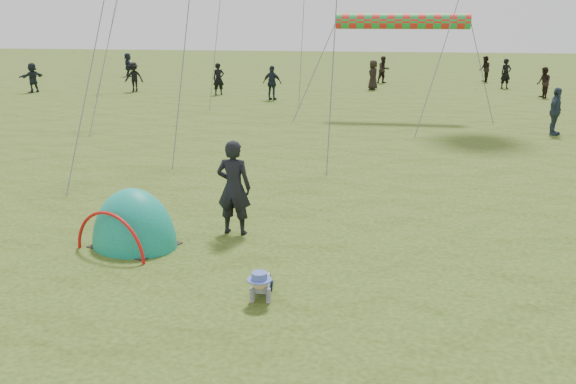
# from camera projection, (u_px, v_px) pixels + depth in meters

# --- Properties ---
(ground) EXTENTS (140.00, 140.00, 0.00)m
(ground) POSITION_uv_depth(u_px,v_px,m) (181.00, 302.00, 9.59)
(ground) COLOR #25400F
(crawling_toddler) EXTENTS (0.52, 0.71, 0.52)m
(crawling_toddler) POSITION_uv_depth(u_px,v_px,m) (261.00, 283.00, 9.65)
(crawling_toddler) COLOR black
(crawling_toddler) RESTS_ON ground
(popup_tent) EXTENTS (2.08, 1.91, 2.19)m
(popup_tent) POSITION_uv_depth(u_px,v_px,m) (135.00, 245.00, 11.97)
(popup_tent) COLOR #0B7B48
(popup_tent) RESTS_ON ground
(standing_adult) EXTENTS (0.72, 0.50, 1.87)m
(standing_adult) POSITION_uv_depth(u_px,v_px,m) (234.00, 188.00, 12.39)
(standing_adult) COLOR black
(standing_adult) RESTS_ON ground
(crowd_person_0) EXTENTS (0.74, 0.66, 1.69)m
(crowd_person_0) POSITION_uv_depth(u_px,v_px,m) (219.00, 79.00, 34.51)
(crowd_person_0) COLOR black
(crowd_person_0) RESTS_ON ground
(crowd_person_1) EXTENTS (0.72, 0.86, 1.59)m
(crowd_person_1) POSITION_uv_depth(u_px,v_px,m) (544.00, 83.00, 33.13)
(crowd_person_1) COLOR black
(crowd_person_1) RESTS_ON ground
(crowd_person_5) EXTENTS (1.21, 1.54, 1.63)m
(crowd_person_5) POSITION_uv_depth(u_px,v_px,m) (128.00, 65.00, 44.88)
(crowd_person_5) COLOR black
(crowd_person_5) RESTS_ON ground
(crowd_person_6) EXTENTS (0.73, 0.60, 1.72)m
(crowd_person_6) POSITION_uv_depth(u_px,v_px,m) (506.00, 74.00, 37.49)
(crowd_person_6) COLOR black
(crowd_person_6) RESTS_ON ground
(crowd_person_7) EXTENTS (0.67, 0.84, 1.66)m
(crowd_person_7) POSITION_uv_depth(u_px,v_px,m) (485.00, 69.00, 41.04)
(crowd_person_7) COLOR black
(crowd_person_7) RESTS_ON ground
(crowd_person_8) EXTENTS (0.86, 1.07, 1.70)m
(crowd_person_8) POSITION_uv_depth(u_px,v_px,m) (555.00, 111.00, 22.83)
(crowd_person_8) COLOR #2D3C4A
(crowd_person_8) RESTS_ON ground
(crowd_person_9) EXTENTS (1.08, 0.65, 1.63)m
(crowd_person_9) POSITION_uv_depth(u_px,v_px,m) (134.00, 77.00, 35.92)
(crowd_person_9) COLOR black
(crowd_person_9) RESTS_ON ground
(crowd_person_10) EXTENTS (0.58, 0.85, 1.69)m
(crowd_person_10) POSITION_uv_depth(u_px,v_px,m) (373.00, 75.00, 36.87)
(crowd_person_10) COLOR black
(crowd_person_10) RESTS_ON ground
(crowd_person_11) EXTENTS (1.04, 1.58, 1.63)m
(crowd_person_11) POSITION_uv_depth(u_px,v_px,m) (33.00, 78.00, 35.64)
(crowd_person_11) COLOR #1C242A
(crowd_person_11) RESTS_ON ground
(crowd_person_13) EXTENTS (1.03, 0.98, 1.68)m
(crowd_person_13) POSITION_uv_depth(u_px,v_px,m) (384.00, 70.00, 40.47)
(crowd_person_13) COLOR black
(crowd_person_13) RESTS_ON ground
(crowd_person_14) EXTENTS (1.08, 0.66, 1.72)m
(crowd_person_14) POSITION_uv_depth(u_px,v_px,m) (272.00, 83.00, 32.33)
(crowd_person_14) COLOR #1C232E
(crowd_person_14) RESTS_ON ground
(rainbow_tube_kite) EXTENTS (5.41, 0.64, 0.64)m
(rainbow_tube_kite) POSITION_uv_depth(u_px,v_px,m) (402.00, 21.00, 26.15)
(rainbow_tube_kite) COLOR red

